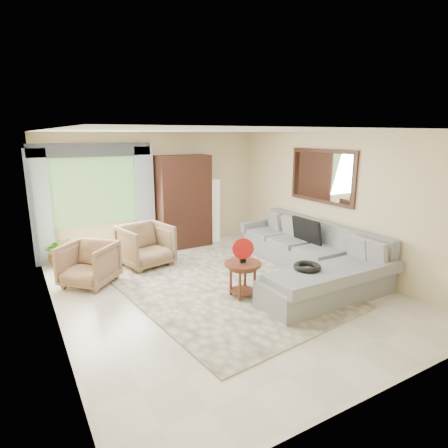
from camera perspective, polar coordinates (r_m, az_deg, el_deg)
ground at (r=6.35m, az=-0.38°, el=-10.17°), size 6.00×6.00×0.00m
area_rug at (r=6.48m, az=0.01°, el=-9.57°), size 3.42×4.30×0.02m
sectional_sofa at (r=7.11m, az=12.99°, el=-5.43°), size 2.30×3.46×0.90m
tv_screen at (r=7.46m, az=12.46°, el=-1.01°), size 0.14×0.74×0.48m
garden_hose at (r=5.99m, az=12.56°, el=-6.37°), size 0.43×0.43×0.09m
coffee_table at (r=6.01m, az=2.85°, el=-8.40°), size 0.59×0.59×0.59m
red_disc at (r=5.84m, az=2.91°, el=-3.77°), size 0.32×0.16×0.34m
armchair_left at (r=6.88m, az=-19.91°, el=-5.77°), size 1.15×1.15×0.75m
armchair_right at (r=7.54m, az=-11.83°, el=-3.22°), size 1.06×1.08×0.83m
potted_plant at (r=8.09m, az=-23.94°, el=-3.91°), size 0.57×0.51×0.58m
armoire at (r=8.63m, az=-6.17°, el=3.42°), size 1.20×0.55×2.10m
floor_lamp at (r=9.08m, az=-1.66°, el=2.07°), size 0.24×0.24×1.50m
window at (r=8.25m, az=-19.15°, el=4.75°), size 1.80×0.04×1.40m
curtain_left at (r=8.07m, az=-26.19°, el=2.13°), size 0.40×0.08×2.30m
curtain_right at (r=8.46m, az=-11.91°, el=3.69°), size 0.40×0.08×2.30m
valance at (r=8.10m, az=-19.52°, el=10.63°), size 2.40×0.12×0.26m
wall_mirror at (r=7.64m, az=14.65°, el=7.07°), size 0.05×1.70×1.05m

